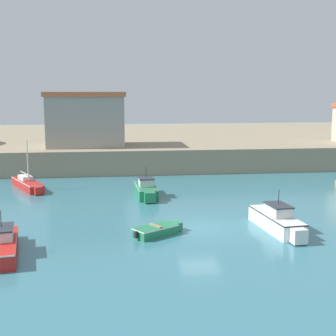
% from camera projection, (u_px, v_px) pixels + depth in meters
% --- Properties ---
extents(ground_plane, '(200.00, 200.00, 0.00)m').
position_uv_depth(ground_plane, '(200.00, 228.00, 29.07)').
color(ground_plane, teal).
extents(quay_seawall, '(120.00, 40.00, 2.55)m').
position_uv_depth(quay_seawall, '(149.00, 142.00, 66.81)').
color(quay_seawall, gray).
rests_on(quay_seawall, ground).
extents(motorboat_green_0, '(1.71, 4.87, 2.48)m').
position_uv_depth(motorboat_green_0, '(146.00, 190.00, 37.75)').
color(motorboat_green_0, '#237A4C').
rests_on(motorboat_green_0, ground).
extents(motorboat_red_1, '(2.27, 5.82, 2.36)m').
position_uv_depth(motorboat_red_1, '(2.00, 244.00, 24.33)').
color(motorboat_red_1, red).
rests_on(motorboat_red_1, ground).
extents(sailboat_red_2, '(3.55, 5.80, 4.31)m').
position_uv_depth(sailboat_red_2, '(28.00, 184.00, 40.83)').
color(sailboat_red_2, red).
rests_on(sailboat_red_2, ground).
extents(motorboat_white_3, '(1.98, 5.93, 2.56)m').
position_uv_depth(motorboat_white_3, '(277.00, 220.00, 28.55)').
color(motorboat_white_3, white).
rests_on(motorboat_white_3, ground).
extents(dinghy_green_7, '(3.18, 2.53, 0.64)m').
position_uv_depth(dinghy_green_7, '(157.00, 230.00, 27.66)').
color(dinghy_green_7, '#237A4C').
rests_on(dinghy_green_7, ground).
extents(harbor_shed_near_wharf, '(8.49, 6.41, 5.84)m').
position_uv_depth(harbor_shed_near_wharf, '(86.00, 119.00, 50.82)').
color(harbor_shed_near_wharf, gray).
rests_on(harbor_shed_near_wharf, quay_seawall).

